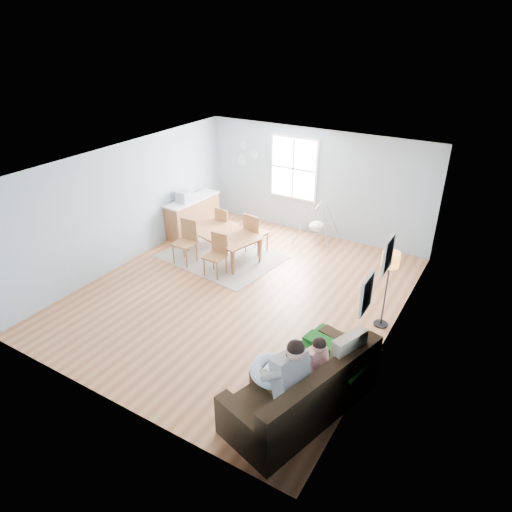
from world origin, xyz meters
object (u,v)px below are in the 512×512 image
Objects in this scene: chair_nw at (225,223)px; toddler at (312,357)px; floor_lamp at (390,266)px; dining_table at (221,245)px; father at (282,374)px; baby_swing at (317,226)px; sofa at (305,393)px; chair_ne at (254,231)px; storage_cube at (294,404)px; monitor at (184,197)px; chair_se at (217,252)px; chair_sw at (187,238)px; counter at (193,215)px.

toddler is at bearing -42.84° from chair_nw.
floor_lamp reaches higher than dining_table.
father is at bearing -47.97° from chair_nw.
chair_nw is 2.30m from baby_swing.
sofa is at bearing -44.40° from chair_nw.
floor_lamp is at bearing 79.20° from father.
toddler is at bearing -49.21° from chair_ne.
floor_lamp is at bearing -17.73° from chair_nw.
floor_lamp reaches higher than sofa.
chair_ne reaches higher than sofa.
dining_table is 0.82m from chair_nw.
floor_lamp is at bearing 81.93° from storage_cube.
monitor reaches higher than storage_cube.
dining_table is 0.82m from chair_se.
chair_sw reaches higher than sofa.
father is 2.90× the size of storage_cube.
dining_table is at bearing 45.64° from chair_sw.
chair_ne reaches higher than dining_table.
storage_cube is (-0.06, -0.42, -0.55)m from toddler.
chair_se is (0.37, -0.70, 0.22)m from dining_table.
chair_sw is (-4.61, 0.15, -0.66)m from floor_lamp.
floor_lamp is (0.32, 2.61, 0.91)m from sofa.
dining_table is at bearing -129.10° from baby_swing.
sofa reaches higher than chair_nw.
monitor reaches higher than chair_se.
chair_nw is at bearing 162.27° from floor_lamp.
baby_swing is (-2.17, 5.26, 0.10)m from sofa.
father reaches higher than sofa.
counter is at bearing 138.26° from father.
floor_lamp is 2.99m from storage_cube.
chair_nw is 2.92× the size of monitor.
floor_lamp is at bearing -1.85° from chair_sw.
storage_cube is 5.15m from chair_ne.
counter is at bearing 88.62° from monitor.
chair_ne reaches higher than chair_nw.
monitor is at bearing 147.01° from chair_se.
baby_swing is (2.12, 2.50, -0.15)m from chair_sw.
father is 0.58m from storage_cube.
sofa is 5.77m from chair_nw.
storage_cube is at bearing -97.66° from toddler.
floor_lamp is 3.80m from chair_ne.
floor_lamp is at bearing -46.75° from baby_swing.
sofa is 5.11m from chair_sw.
chair_nw is at bearing 135.60° from sofa.
father is 5.88m from baby_swing.
baby_swing is at bearing 65.74° from dining_table.
chair_ne is 2.06m from monitor.
sofa reaches higher than dining_table.
monitor is (-1.83, 1.18, 0.54)m from chair_se.
dining_table is at bearing 169.94° from floor_lamp.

